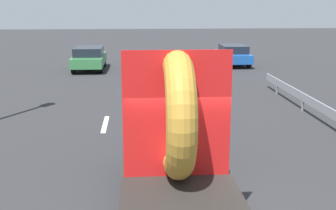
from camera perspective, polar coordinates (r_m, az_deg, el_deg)
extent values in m
plane|color=#28282B|center=(9.38, 2.64, -12.73)|extent=(120.00, 120.00, 0.00)
cylinder|color=black|center=(11.01, -4.74, -6.36)|extent=(0.28, 0.83, 0.83)
cylinder|color=black|center=(11.12, 4.11, -6.15)|extent=(0.28, 0.83, 0.83)
cube|color=black|center=(9.22, 0.45, -7.56)|extent=(1.30, 5.71, 0.25)
cube|color=#4C5156|center=(10.69, -0.30, -0.12)|extent=(2.00, 2.14, 1.35)
cube|color=black|center=(10.57, -0.28, 1.38)|extent=(2.02, 2.03, 0.44)
cube|color=black|center=(8.16, 1.05, -9.08)|extent=(2.00, 3.57, 0.10)
cube|color=black|center=(9.61, 0.14, -1.81)|extent=(1.80, 0.08, 1.10)
torus|color=#B7842D|center=(7.64, 1.18, -1.28)|extent=(0.50, 2.26, 2.26)
cube|color=red|center=(7.64, 1.18, -1.28)|extent=(1.90, 0.03, 2.26)
cylinder|color=black|center=(29.03, -11.49, 5.56)|extent=(0.23, 0.66, 0.66)
cylinder|color=black|center=(28.87, -8.33, 5.65)|extent=(0.23, 0.66, 0.66)
cylinder|color=black|center=(26.33, -12.24, 4.75)|extent=(0.23, 0.66, 0.66)
cylinder|color=black|center=(26.15, -8.75, 4.84)|extent=(0.23, 0.66, 0.66)
cube|color=#33723F|center=(27.55, -10.22, 5.80)|extent=(1.85, 4.31, 0.56)
cube|color=black|center=(27.38, -10.28, 6.89)|extent=(1.66, 2.41, 0.51)
cube|color=gray|center=(16.10, 19.17, -0.23)|extent=(0.06, 12.64, 0.32)
cylinder|color=slate|center=(17.58, 17.11, 0.10)|extent=(0.10, 0.10, 0.55)
cylinder|color=slate|center=(20.49, 13.98, 2.12)|extent=(0.10, 0.10, 0.55)
cube|color=beige|center=(15.23, -8.17, -2.48)|extent=(0.16, 2.10, 0.01)
cube|color=beige|center=(15.23, 5.50, -2.40)|extent=(0.16, 2.03, 0.01)
cylinder|color=black|center=(30.57, 6.48, 6.09)|extent=(0.21, 0.62, 0.62)
cylinder|color=black|center=(30.88, 9.27, 6.08)|extent=(0.21, 0.62, 0.62)
cylinder|color=black|center=(28.02, 7.45, 5.41)|extent=(0.21, 0.62, 0.62)
cylinder|color=black|center=(28.36, 10.48, 5.40)|extent=(0.21, 0.62, 0.62)
cube|color=#194C99|center=(29.41, 8.42, 6.28)|extent=(1.75, 4.09, 0.54)
cube|color=black|center=(29.26, 8.50, 7.25)|extent=(1.58, 2.29, 0.49)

